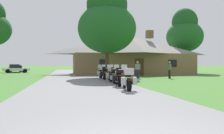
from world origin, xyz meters
name	(u,v)px	position (x,y,z in m)	size (l,w,h in m)	color
ground_plane	(77,79)	(0.00, 20.00, 0.00)	(500.00, 500.00, 0.00)	#42752D
asphalt_driveway	(78,80)	(0.00, 18.00, 0.03)	(6.40, 80.00, 0.06)	slate
motorcycle_red_nearest_to_camera	(127,79)	(2.03, 8.45, 0.61)	(0.82, 2.08, 1.30)	black
motorcycle_yellow_second_in_row	(119,77)	(2.10, 10.87, 0.61)	(0.83, 2.08, 1.30)	black
motorcycle_orange_third_in_row	(113,75)	(2.19, 13.11, 0.62)	(0.66, 2.08, 1.30)	black
motorcycle_red_fourth_in_row	(110,74)	(2.31, 14.77, 0.61)	(0.83, 2.08, 1.30)	black
motorcycle_black_fifth_in_row	(104,73)	(2.20, 16.99, 0.61)	(0.83, 2.08, 1.30)	black
motorcycle_black_farthest_in_row	(101,72)	(2.22, 19.25, 0.61)	(0.77, 2.08, 1.30)	black
stone_lodge	(130,55)	(7.81, 29.15, 2.73)	(16.55, 8.83, 6.19)	brown
bystander_gray_shirt_near_lodge	(137,68)	(6.38, 21.05, 0.95)	(0.36, 0.50, 1.69)	black
bystander_gray_shirt_beside_signpost	(138,69)	(5.77, 18.98, 0.93)	(0.49, 0.37, 1.67)	navy
bystander_olive_shirt_by_tree	(170,69)	(8.88, 18.56, 0.93)	(0.42, 0.41, 1.67)	black
tree_by_lodge_front	(107,22)	(3.13, 21.07, 5.78)	(5.99, 5.99, 9.71)	#422D19
tree_right_of_lodge	(185,32)	(17.44, 31.89, 6.46)	(5.74, 5.74, 10.23)	#422D19
parked_silver_suv_far_left	(15,68)	(-9.89, 41.93, 0.78)	(2.36, 4.78, 1.40)	#ADAFB7
parked_white_sedan_far_left	(16,69)	(-9.13, 38.34, 0.64)	(4.55, 2.97, 1.20)	silver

